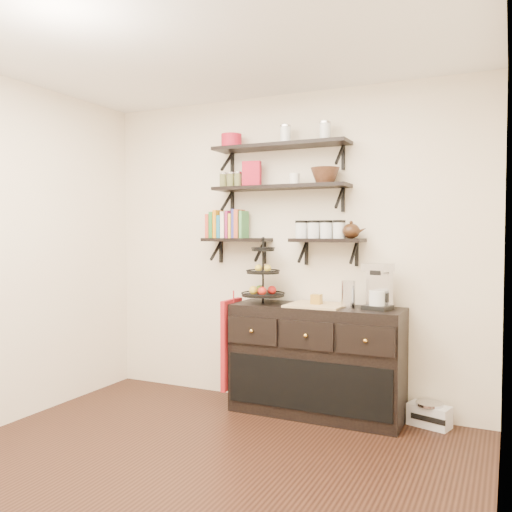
# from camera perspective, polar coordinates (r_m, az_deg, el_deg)

# --- Properties ---
(floor) EXTENTS (3.50, 3.50, 0.00)m
(floor) POSITION_cam_1_polar(r_m,az_deg,el_deg) (3.54, -8.51, -22.56)
(floor) COLOR black
(floor) RESTS_ON ground
(ceiling) EXTENTS (3.50, 3.50, 0.02)m
(ceiling) POSITION_cam_1_polar(r_m,az_deg,el_deg) (3.43, -8.83, 22.97)
(ceiling) COLOR white
(ceiling) RESTS_ON back_wall
(back_wall) EXTENTS (3.50, 0.02, 2.70)m
(back_wall) POSITION_cam_1_polar(r_m,az_deg,el_deg) (4.77, 3.14, 0.69)
(back_wall) COLOR white
(back_wall) RESTS_ON ground
(right_wall) EXTENTS (0.02, 3.50, 2.70)m
(right_wall) POSITION_cam_1_polar(r_m,az_deg,el_deg) (2.67, 24.31, -0.93)
(right_wall) COLOR white
(right_wall) RESTS_ON ground
(shelf_top) EXTENTS (1.20, 0.27, 0.23)m
(shelf_top) POSITION_cam_1_polar(r_m,az_deg,el_deg) (4.70, 2.55, 11.45)
(shelf_top) COLOR black
(shelf_top) RESTS_ON back_wall
(shelf_mid) EXTENTS (1.20, 0.27, 0.23)m
(shelf_mid) POSITION_cam_1_polar(r_m,az_deg,el_deg) (4.66, 2.54, 7.20)
(shelf_mid) COLOR black
(shelf_mid) RESTS_ON back_wall
(shelf_low_left) EXTENTS (0.60, 0.25, 0.23)m
(shelf_low_left) POSITION_cam_1_polar(r_m,az_deg,el_deg) (4.83, -2.01, 1.64)
(shelf_low_left) COLOR black
(shelf_low_left) RESTS_ON back_wall
(shelf_low_right) EXTENTS (0.60, 0.25, 0.23)m
(shelf_low_right) POSITION_cam_1_polar(r_m,az_deg,el_deg) (4.51, 7.53, 1.56)
(shelf_low_right) COLOR black
(shelf_low_right) RESTS_ON back_wall
(cookbooks) EXTENTS (0.36, 0.15, 0.26)m
(cookbooks) POSITION_cam_1_polar(r_m,az_deg,el_deg) (4.87, -2.95, 3.25)
(cookbooks) COLOR #C8412D
(cookbooks) RESTS_ON shelf_low_left
(glass_canisters) EXTENTS (0.43, 0.10, 0.13)m
(glass_canisters) POSITION_cam_1_polar(r_m,az_deg,el_deg) (4.53, 6.74, 2.67)
(glass_canisters) COLOR silver
(glass_canisters) RESTS_ON shelf_low_right
(sideboard) EXTENTS (1.40, 0.50, 0.92)m
(sideboard) POSITION_cam_1_polar(r_m,az_deg,el_deg) (4.54, 6.35, -10.86)
(sideboard) COLOR black
(sideboard) RESTS_ON floor
(fruit_stand) EXTENTS (0.36, 0.36, 0.54)m
(fruit_stand) POSITION_cam_1_polar(r_m,az_deg,el_deg) (4.61, 0.80, -2.66)
(fruit_stand) COLOR black
(fruit_stand) RESTS_ON sideboard
(candle) EXTENTS (0.08, 0.08, 0.08)m
(candle) POSITION_cam_1_polar(r_m,az_deg,el_deg) (4.45, 6.38, -4.54)
(candle) COLOR olive
(candle) RESTS_ON sideboard
(coffee_maker) EXTENTS (0.23, 0.23, 0.36)m
(coffee_maker) POSITION_cam_1_polar(r_m,az_deg,el_deg) (4.33, 12.77, -3.25)
(coffee_maker) COLOR black
(coffee_maker) RESTS_ON sideboard
(thermal_carafe) EXTENTS (0.11, 0.11, 0.22)m
(thermal_carafe) POSITION_cam_1_polar(r_m,az_deg,el_deg) (4.35, 9.68, -4.01)
(thermal_carafe) COLOR silver
(thermal_carafe) RESTS_ON sideboard
(apron) EXTENTS (0.04, 0.33, 0.76)m
(apron) POSITION_cam_1_polar(r_m,az_deg,el_deg) (4.71, -2.59, -9.19)
(apron) COLOR maroon
(apron) RESTS_ON sideboard
(radio) EXTENTS (0.35, 0.26, 0.19)m
(radio) POSITION_cam_1_polar(r_m,az_deg,el_deg) (4.56, 17.78, -15.61)
(radio) COLOR silver
(radio) RESTS_ON floor
(recipe_box) EXTENTS (0.17, 0.08, 0.22)m
(recipe_box) POSITION_cam_1_polar(r_m,az_deg,el_deg) (4.78, -0.45, 8.63)
(recipe_box) COLOR #A41228
(recipe_box) RESTS_ON shelf_mid
(walnut_bowl) EXTENTS (0.24, 0.24, 0.13)m
(walnut_bowl) POSITION_cam_1_polar(r_m,az_deg,el_deg) (4.52, 7.28, 8.38)
(walnut_bowl) COLOR black
(walnut_bowl) RESTS_ON shelf_mid
(ramekins) EXTENTS (0.09, 0.09, 0.10)m
(ramekins) POSITION_cam_1_polar(r_m,az_deg,el_deg) (4.61, 4.07, 8.07)
(ramekins) COLOR white
(ramekins) RESTS_ON shelf_mid
(teapot) EXTENTS (0.21, 0.17, 0.14)m
(teapot) POSITION_cam_1_polar(r_m,az_deg,el_deg) (4.45, 9.98, 2.75)
(teapot) COLOR black
(teapot) RESTS_ON shelf_low_right
(red_pot) EXTENTS (0.18, 0.18, 0.12)m
(red_pot) POSITION_cam_1_polar(r_m,az_deg,el_deg) (4.91, -2.60, 12.00)
(red_pot) COLOR #A41228
(red_pot) RESTS_ON shelf_top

